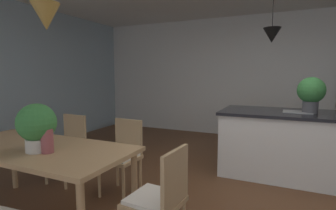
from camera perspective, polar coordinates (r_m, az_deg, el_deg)
The scene contains 12 objects.
ground_plane at distance 3.18m, azimuth 16.31°, elevation -20.26°, with size 10.00×8.40×0.04m, color brown.
wall_back_kitchen at distance 6.09m, azimuth 21.19°, elevation 5.72°, with size 10.00×0.12×2.70m, color silver.
dining_table at distance 2.83m, azimuth -26.96°, elevation -9.40°, with size 1.91×0.87×0.72m.
chair_far_right at distance 3.16m, azimuth -10.00°, elevation -10.56°, with size 0.41×0.41×0.87m.
chair_kitchen_end at distance 2.08m, azimuth -1.80°, elevation -19.85°, with size 0.43×0.43×0.87m.
chair_far_left at distance 3.70m, azimuth -21.16°, elevation -8.36°, with size 0.41×0.41×0.87m.
kitchen_island at distance 4.00m, azimuth 26.76°, elevation -7.71°, with size 2.06×0.97×0.91m.
pendant_over_table at distance 2.72m, azimuth -25.29°, elevation 17.22°, with size 0.26×0.26×0.89m.
pendant_over_island_main at distance 3.92m, azimuth 21.90°, elevation 14.10°, with size 0.24×0.24×0.86m.
potted_plant_on_island at distance 3.90m, azimuth 29.00°, elevation 2.47°, with size 0.35×0.35×0.48m.
potted_plant_on_table at distance 2.57m, azimuth -26.94°, elevation -3.95°, with size 0.34×0.34×0.43m.
vase_on_dining_table at distance 2.52m, azimuth -25.07°, elevation -7.16°, with size 0.11×0.11×0.21m.
Camera 1 is at (0.36, -2.81, 1.40)m, focal length 27.68 mm.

